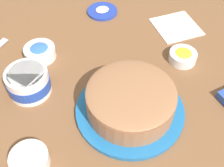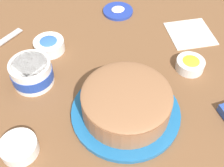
{
  "view_description": "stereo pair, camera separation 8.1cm",
  "coord_description": "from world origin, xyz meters",
  "px_view_note": "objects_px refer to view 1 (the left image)",
  "views": [
    {
      "loc": [
        -0.3,
        -0.49,
        0.65
      ],
      "look_at": [
        0.0,
        -0.05,
        0.04
      ],
      "focal_mm": 45.88,
      "sensor_mm": 36.0,
      "label": 1
    },
    {
      "loc": [
        -0.23,
        -0.53,
        0.65
      ],
      "look_at": [
        0.0,
        -0.05,
        0.04
      ],
      "focal_mm": 45.88,
      "sensor_mm": 36.0,
      "label": 2
    }
  ],
  "objects_px": {
    "paper_napkin": "(176,26)",
    "frosting_tub_lid": "(102,11)",
    "sprinkle_bowl_blue": "(40,52)",
    "frosting_tub": "(28,82)",
    "sprinkle_bowl_yellow": "(183,56)",
    "sprinkle_bowl_orange": "(30,160)",
    "frosted_cake": "(131,101)"
  },
  "relations": [
    {
      "from": "frosting_tub_lid",
      "to": "sprinkle_bowl_orange",
      "type": "distance_m",
      "value": 0.64
    },
    {
      "from": "sprinkle_bowl_yellow",
      "to": "paper_napkin",
      "type": "height_order",
      "value": "sprinkle_bowl_yellow"
    },
    {
      "from": "sprinkle_bowl_blue",
      "to": "frosting_tub",
      "type": "bearing_deg",
      "value": -127.07
    },
    {
      "from": "sprinkle_bowl_orange",
      "to": "paper_napkin",
      "type": "distance_m",
      "value": 0.68
    },
    {
      "from": "sprinkle_bowl_orange",
      "to": "sprinkle_bowl_yellow",
      "type": "bearing_deg",
      "value": 5.22
    },
    {
      "from": "frosting_tub",
      "to": "sprinkle_bowl_blue",
      "type": "height_order",
      "value": "frosting_tub"
    },
    {
      "from": "sprinkle_bowl_blue",
      "to": "sprinkle_bowl_orange",
      "type": "bearing_deg",
      "value": -119.28
    },
    {
      "from": "frosting_tub_lid",
      "to": "paper_napkin",
      "type": "relative_size",
      "value": 0.76
    },
    {
      "from": "sprinkle_bowl_yellow",
      "to": "frosting_tub_lid",
      "type": "bearing_deg",
      "value": 100.32
    },
    {
      "from": "frosting_tub_lid",
      "to": "sprinkle_bowl_yellow",
      "type": "bearing_deg",
      "value": -79.68
    },
    {
      "from": "frosted_cake",
      "to": "paper_napkin",
      "type": "height_order",
      "value": "frosted_cake"
    },
    {
      "from": "frosting_tub_lid",
      "to": "paper_napkin",
      "type": "height_order",
      "value": "frosting_tub_lid"
    },
    {
      "from": "sprinkle_bowl_yellow",
      "to": "frosted_cake",
      "type": "bearing_deg",
      "value": -165.82
    },
    {
      "from": "frosting_tub",
      "to": "sprinkle_bowl_yellow",
      "type": "distance_m",
      "value": 0.48
    },
    {
      "from": "frosting_tub",
      "to": "sprinkle_bowl_yellow",
      "type": "xyz_separation_m",
      "value": [
        0.45,
        -0.16,
        -0.02
      ]
    },
    {
      "from": "frosting_tub",
      "to": "sprinkle_bowl_orange",
      "type": "relative_size",
      "value": 1.31
    },
    {
      "from": "frosting_tub",
      "to": "sprinkle_bowl_blue",
      "type": "xyz_separation_m",
      "value": [
        0.09,
        0.12,
        -0.02
      ]
    },
    {
      "from": "frosting_tub",
      "to": "sprinkle_bowl_yellow",
      "type": "height_order",
      "value": "frosting_tub"
    },
    {
      "from": "frosting_tub_lid",
      "to": "paper_napkin",
      "type": "bearing_deg",
      "value": -53.18
    },
    {
      "from": "sprinkle_bowl_blue",
      "to": "sprinkle_bowl_yellow",
      "type": "xyz_separation_m",
      "value": [
        0.37,
        -0.28,
        -0.0
      ]
    },
    {
      "from": "frosted_cake",
      "to": "sprinkle_bowl_orange",
      "type": "distance_m",
      "value": 0.29
    },
    {
      "from": "sprinkle_bowl_orange",
      "to": "frosting_tub",
      "type": "bearing_deg",
      "value": 65.58
    },
    {
      "from": "sprinkle_bowl_orange",
      "to": "sprinkle_bowl_yellow",
      "type": "xyz_separation_m",
      "value": [
        0.55,
        0.05,
        0.0
      ]
    },
    {
      "from": "frosted_cake",
      "to": "sprinkle_bowl_yellow",
      "type": "bearing_deg",
      "value": 14.18
    },
    {
      "from": "frosted_cake",
      "to": "sprinkle_bowl_blue",
      "type": "height_order",
      "value": "frosted_cake"
    },
    {
      "from": "paper_napkin",
      "to": "frosting_tub_lid",
      "type": "bearing_deg",
      "value": 126.82
    },
    {
      "from": "sprinkle_bowl_orange",
      "to": "sprinkle_bowl_blue",
      "type": "height_order",
      "value": "sprinkle_bowl_blue"
    },
    {
      "from": "sprinkle_bowl_blue",
      "to": "frosting_tub_lid",
      "type": "bearing_deg",
      "value": 16.7
    },
    {
      "from": "frosting_tub",
      "to": "sprinkle_bowl_blue",
      "type": "relative_size",
      "value": 1.23
    },
    {
      "from": "sprinkle_bowl_blue",
      "to": "sprinkle_bowl_yellow",
      "type": "distance_m",
      "value": 0.46
    },
    {
      "from": "frosting_tub_lid",
      "to": "sprinkle_bowl_orange",
      "type": "relative_size",
      "value": 1.22
    },
    {
      "from": "frosted_cake",
      "to": "frosting_tub",
      "type": "bearing_deg",
      "value": 131.11
    }
  ]
}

